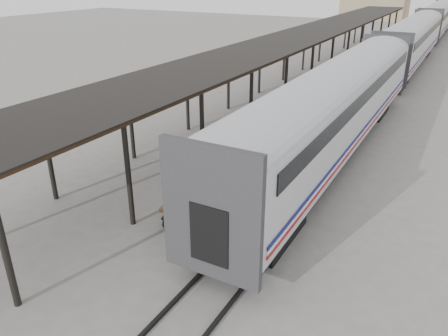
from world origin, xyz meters
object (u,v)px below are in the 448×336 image
at_px(luggage_tug, 290,103).
at_px(pedestrian, 287,99).
at_px(porter, 181,182).
at_px(baggage_cart, 186,201).

bearing_deg(luggage_tug, pedestrian, -120.63).
distance_m(luggage_tug, porter, 15.78).
xyz_separation_m(luggage_tug, porter, (1.86, -15.63, 1.16)).
bearing_deg(pedestrian, baggage_cart, 87.83).
bearing_deg(baggage_cart, luggage_tug, 81.03).
xyz_separation_m(baggage_cart, porter, (0.25, -0.65, 1.14)).
relative_size(porter, pedestrian, 1.03).
bearing_deg(pedestrian, luggage_tug, -123.06).
xyz_separation_m(baggage_cart, pedestrian, (-1.74, 14.68, 0.25)).
bearing_deg(baggage_cart, porter, -84.06).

